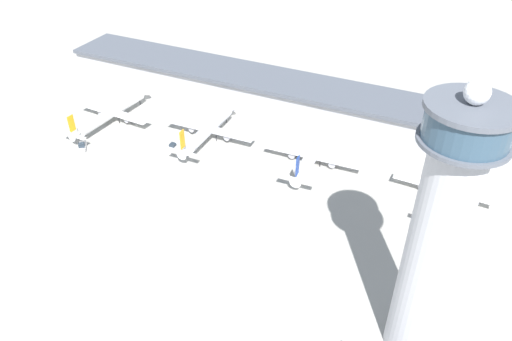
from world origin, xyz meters
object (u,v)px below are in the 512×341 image
object	(u,v)px
airplane_gate_charlie	(312,155)
service_truck_catering	(82,147)
airplane_gate_alpha	(112,112)
airplane_gate_bravo	(209,129)
airplane_gate_delta	(443,188)
control_tower	(437,233)
service_truck_fuel	(174,146)

from	to	relation	value
airplane_gate_charlie	service_truck_catering	xyz separation A→B (m)	(-83.36, -28.31, -3.11)
airplane_gate_charlie	service_truck_catering	world-z (taller)	airplane_gate_charlie
airplane_gate_alpha	service_truck_catering	world-z (taller)	airplane_gate_alpha
airplane_gate_bravo	airplane_gate_charlie	size ratio (longest dim) A/B	1.10
airplane_gate_delta	service_truck_catering	distance (m)	132.72
airplane_gate_bravo	service_truck_catering	size ratio (longest dim) A/B	5.32
airplane_gate_delta	service_truck_catering	bearing A→B (deg)	-167.40
airplane_gate_charlie	control_tower	bearing A→B (deg)	-52.32
airplane_gate_charlie	airplane_gate_delta	distance (m)	46.13
airplane_gate_bravo	airplane_gate_delta	size ratio (longest dim) A/B	1.11
airplane_gate_charlie	airplane_gate_delta	world-z (taller)	airplane_gate_charlie
airplane_gate_alpha	airplane_gate_delta	distance (m)	132.56
control_tower	service_truck_fuel	size ratio (longest dim) A/B	8.96
control_tower	airplane_gate_alpha	distance (m)	148.25
airplane_gate_delta	service_truck_fuel	xyz separation A→B (m)	(-98.09, -13.25, -3.14)
airplane_gate_alpha	airplane_gate_charlie	bearing A→B (deg)	3.96
airplane_gate_charlie	service_truck_fuel	bearing A→B (deg)	-166.36
airplane_gate_alpha	airplane_gate_bravo	world-z (taller)	airplane_gate_bravo
airplane_gate_delta	control_tower	bearing A→B (deg)	-88.69
airplane_gate_charlie	service_truck_catering	size ratio (longest dim) A/B	4.82
airplane_gate_alpha	service_truck_catering	xyz separation A→B (m)	(2.91, -22.34, -3.38)
airplane_gate_bravo	service_truck_fuel	size ratio (longest dim) A/B	5.23
airplane_gate_alpha	airplane_gate_charlie	xyz separation A→B (m)	(86.27, 5.98, -0.27)
airplane_gate_alpha	airplane_gate_charlie	distance (m)	86.48
airplane_gate_delta	service_truck_catering	xyz separation A→B (m)	(-129.49, -28.95, -2.96)
airplane_gate_bravo	airplane_gate_alpha	bearing A→B (deg)	-173.36
airplane_gate_bravo	control_tower	bearing A→B (deg)	-33.86
airplane_gate_charlie	service_truck_catering	distance (m)	88.09
airplane_gate_bravo	airplane_gate_charlie	bearing A→B (deg)	1.23
airplane_gate_alpha	airplane_gate_bravo	distance (m)	43.73
service_truck_catering	airplane_gate_alpha	bearing A→B (deg)	97.43
control_tower	airplane_gate_delta	world-z (taller)	control_tower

